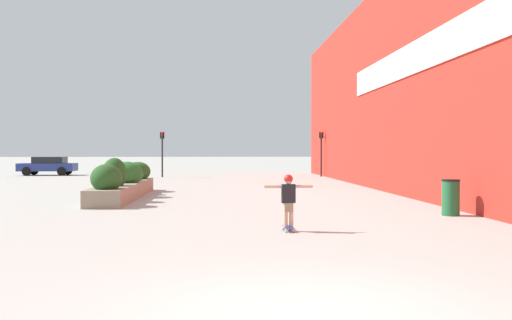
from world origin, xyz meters
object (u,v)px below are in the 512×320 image
Objects in this scene: trash_bin at (451,197)px; traffic_light_left at (162,146)px; skateboard at (288,228)px; traffic_light_right at (321,146)px; car_leftmost at (412,162)px; car_center_left at (48,165)px; skateboarder at (288,195)px.

traffic_light_left is (-10.50, 23.44, 1.61)m from trash_bin.
skateboard is 27.08m from traffic_light_right.
car_leftmost is at bearing 64.29° from skateboard.
trash_bin is 0.26× the size of car_center_left.
trash_bin is at bearing 27.00° from skateboard.
trash_bin is 0.33× the size of traffic_light_right.
skateboarder is at bearing -150.42° from trash_bin.
skateboard is 33.00m from car_center_left.
traffic_light_right is at bearing 88.84° from trash_bin.
trash_bin is at bearing -91.16° from traffic_light_right.
skateboard is 0.75m from skateboarder.
trash_bin is at bearing 27.00° from skateboarder.
car_center_left is (-14.24, 29.76, -0.10)m from skateboarder.
skateboarder is 36.33m from car_leftmost.
traffic_light_left is at bearing 99.38° from skateboard.
traffic_light_right reaches higher than skateboard.
skateboard is at bearing -23.13° from car_leftmost.
car_center_left is 1.30× the size of traffic_light_left.
skateboard is 0.19× the size of traffic_light_right.
skateboarder is 32.99m from car_center_left.
traffic_light_left is at bearing 114.13° from trash_bin.
skateboard is at bearing -150.42° from trash_bin.
skateboarder is 0.38× the size of traffic_light_right.
skateboarder is 0.39× the size of traffic_light_left.
skateboard is 0.59× the size of trash_bin.
traffic_light_left is (-19.83, -7.17, 1.27)m from car_leftmost.
trash_bin is (4.94, 2.80, 0.44)m from skateboard.
car_leftmost is (14.27, 33.41, 0.79)m from skateboard.
skateboarder is 26.85m from traffic_light_left.
trash_bin is at bearing -144.57° from car_center_left.
traffic_light_right is at bearing 75.85° from skateboard.
traffic_light_left reaches higher than skateboard.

